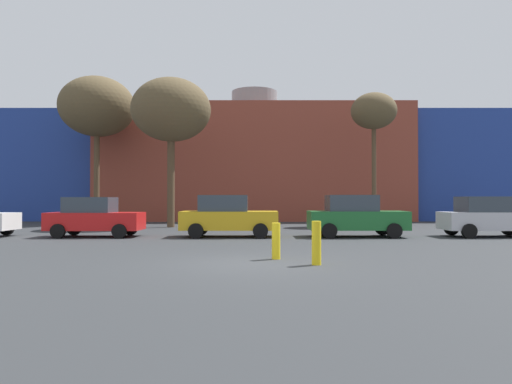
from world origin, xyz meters
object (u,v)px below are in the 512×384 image
at_px(parked_car_2, 229,216).
at_px(bollard_yellow_0, 277,241).
at_px(bare_tree_0, 375,112).
at_px(bare_tree_1, 172,111).
at_px(parked_car_4, 489,217).
at_px(bollard_yellow_1, 317,243).
at_px(parked_car_1, 96,217).
at_px(parked_car_3, 356,216).
at_px(bare_tree_2, 98,107).

height_order(parked_car_2, bollard_yellow_0, parked_car_2).
height_order(bare_tree_0, bare_tree_1, bare_tree_1).
bearing_deg(parked_car_4, parked_car_2, -180.00).
bearing_deg(parked_car_2, bollard_yellow_1, -72.66).
relative_size(parked_car_2, parked_car_4, 1.03).
height_order(parked_car_1, parked_car_3, parked_car_3).
bearing_deg(bare_tree_1, parked_car_2, -61.72).
xyz_separation_m(parked_car_3, bare_tree_1, (-9.66, 7.25, 6.16)).
height_order(parked_car_2, bare_tree_0, bare_tree_0).
bearing_deg(bollard_yellow_0, bare_tree_1, 110.77).
height_order(parked_car_4, bollard_yellow_1, parked_car_4).
bearing_deg(parked_car_2, bare_tree_1, 118.28).
relative_size(parked_car_1, bollard_yellow_0, 4.04).
height_order(parked_car_2, bare_tree_2, bare_tree_2).
xyz_separation_m(bare_tree_0, bare_tree_1, (-12.77, -1.69, -0.20)).
relative_size(parked_car_2, bare_tree_1, 0.48).
bearing_deg(bollard_yellow_0, parked_car_4, 38.47).
relative_size(parked_car_3, bare_tree_1, 0.48).
xyz_separation_m(parked_car_1, parked_car_4, (17.78, 0.00, 0.01)).
xyz_separation_m(parked_car_4, bollard_yellow_1, (-8.93, -9.04, -0.34)).
distance_m(parked_car_2, parked_car_4, 11.75).
height_order(bollard_yellow_0, bollard_yellow_1, bollard_yellow_1).
relative_size(parked_car_2, parked_car_3, 1.00).
bearing_deg(bare_tree_0, bollard_yellow_0, -112.71).
distance_m(bare_tree_1, bollard_yellow_0, 17.47).
bearing_deg(bollard_yellow_1, parked_car_3, 72.01).
bearing_deg(bollard_yellow_0, parked_car_1, 134.94).
relative_size(bare_tree_2, bollard_yellow_1, 9.03).
distance_m(parked_car_2, bare_tree_1, 10.28).
distance_m(parked_car_1, parked_car_4, 17.78).
bearing_deg(parked_car_3, parked_car_4, 0.00).
xyz_separation_m(bare_tree_1, bollard_yellow_0, (5.74, -15.13, -6.58)).
bearing_deg(parked_car_4, bare_tree_2, 152.69).
bearing_deg(parked_car_3, bare_tree_2, 144.40).
bearing_deg(bollard_yellow_0, bare_tree_0, 67.29).
bearing_deg(parked_car_2, parked_car_3, 0.00).
distance_m(parked_car_4, bare_tree_0, 11.36).
height_order(parked_car_3, parked_car_4, parked_car_3).
xyz_separation_m(parked_car_2, bare_tree_0, (8.87, 8.94, 6.36)).
bearing_deg(bollard_yellow_0, parked_car_2, 103.11).
height_order(parked_car_4, bollard_yellow_0, parked_car_4).
bearing_deg(bare_tree_2, bare_tree_1, -33.37).
xyz_separation_m(parked_car_2, parked_car_4, (11.75, 0.00, -0.03)).
distance_m(parked_car_4, bare_tree_2, 25.22).
bearing_deg(bollard_yellow_1, parked_car_2, 107.34).
relative_size(parked_car_4, bare_tree_2, 0.41).
bearing_deg(bare_tree_0, parked_car_1, -149.04).
relative_size(parked_car_2, bare_tree_2, 0.43).
xyz_separation_m(parked_car_2, bollard_yellow_0, (1.84, -7.88, -0.42)).
bearing_deg(parked_car_2, bare_tree_0, 45.21).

